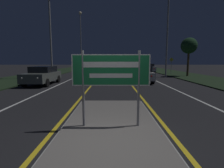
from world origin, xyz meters
The scene contains 21 objects.
ground_plane centered at (0.00, 0.00, 0.00)m, with size 160.00×160.00×0.00m, color black.
median_island centered at (0.00, 0.66, 0.04)m, with size 2.75×6.27×0.10m.
verge_left centered at (-9.50, 20.00, 0.04)m, with size 5.00×100.00×0.08m.
verge_right centered at (9.50, 20.00, 0.04)m, with size 5.00×100.00×0.08m.
centre_line_yellow_left centered at (-1.57, 25.00, 0.00)m, with size 0.12×70.00×0.01m.
centre_line_yellow_right centered at (1.57, 25.00, 0.00)m, with size 0.12×70.00×0.01m.
lane_line_white_left centered at (-4.20, 25.00, 0.00)m, with size 0.12×70.00×0.01m.
lane_line_white_right centered at (4.20, 25.00, 0.00)m, with size 0.12×70.00×0.01m.
edge_line_white_left centered at (-7.20, 25.00, 0.00)m, with size 0.10×70.00×0.01m.
edge_line_white_right centered at (7.20, 25.00, 0.00)m, with size 0.10×70.00×0.01m.
highway_sign centered at (0.00, 0.66, 1.55)m, with size 2.09×0.07×2.06m.
streetlight_left_near centered at (-6.28, 14.39, 5.81)m, with size 0.58×0.58×8.50m.
streetlight_left_far centered at (-6.12, 31.22, 7.46)m, with size 0.58×0.58×11.32m.
streetlight_right_near centered at (6.17, 15.92, 7.41)m, with size 0.63×0.63×10.76m.
car_receding_0 centered at (2.53, 11.50, 0.76)m, with size 1.92×4.39×1.46m.
car_receding_1 centered at (5.70, 24.11, 0.76)m, with size 1.95×4.68×1.43m.
car_receding_2 centered at (2.65, 31.23, 0.75)m, with size 1.96×4.34×1.38m.
car_receding_3 centered at (2.50, 39.81, 0.70)m, with size 2.03×4.57×1.29m.
car_approaching_0 centered at (-5.53, 9.96, 0.76)m, with size 1.85×4.45×1.44m.
warning_sign centered at (8.42, 20.83, 1.45)m, with size 0.60×0.06×2.26m.
roadside_palm_right centered at (9.13, 17.00, 3.61)m, with size 1.88×1.88×4.52m.
Camera 1 is at (0.03, -4.00, 1.89)m, focal length 28.00 mm.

